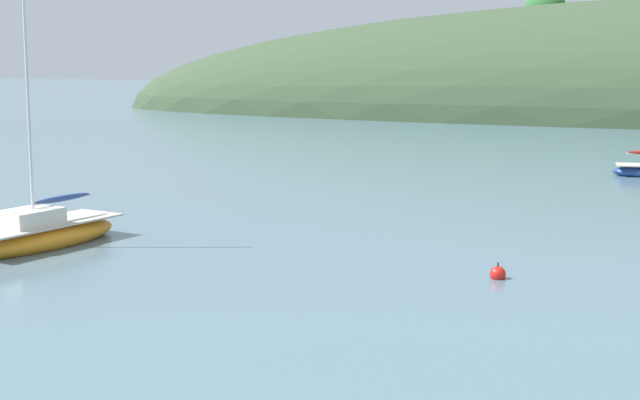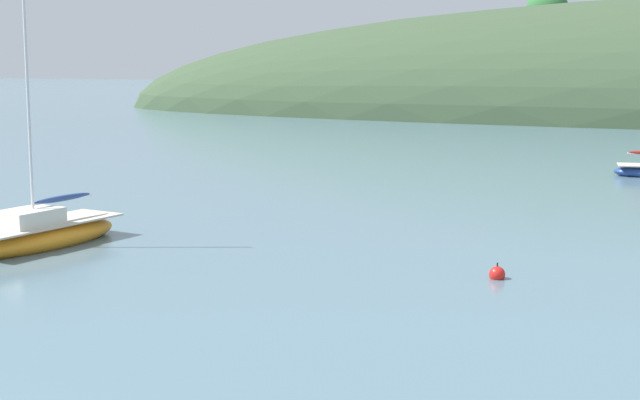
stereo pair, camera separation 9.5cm
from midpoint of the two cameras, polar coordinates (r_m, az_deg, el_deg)
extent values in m
ellipsoid|color=#2D6633|center=(103.22, 13.18, 10.89)|extent=(4.41, 4.01, 4.01)
ellipsoid|color=orange|center=(31.74, -16.27, -2.16)|extent=(3.06, 6.29, 0.96)
cube|color=beige|center=(31.67, -16.30, -1.39)|extent=(2.82, 5.79, 0.06)
cube|color=silver|center=(31.30, -16.96, -1.03)|extent=(1.65, 2.13, 0.54)
cylinder|color=silver|center=(31.07, -16.97, 4.85)|extent=(0.09, 0.09, 6.95)
cylinder|color=silver|center=(32.22, -15.09, 0.01)|extent=(0.51, 2.51, 0.07)
ellipsoid|color=#2D4784|center=(32.21, -15.10, 0.10)|extent=(0.62, 2.43, 0.20)
sphere|color=red|center=(26.52, 10.39, -4.35)|extent=(0.44, 0.44, 0.44)
cylinder|color=black|center=(26.46, 10.41, -3.78)|extent=(0.04, 0.04, 0.10)
camera|label=1|loc=(0.05, -90.08, -0.01)|focal=53.97mm
camera|label=2|loc=(0.05, 89.92, 0.01)|focal=53.97mm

